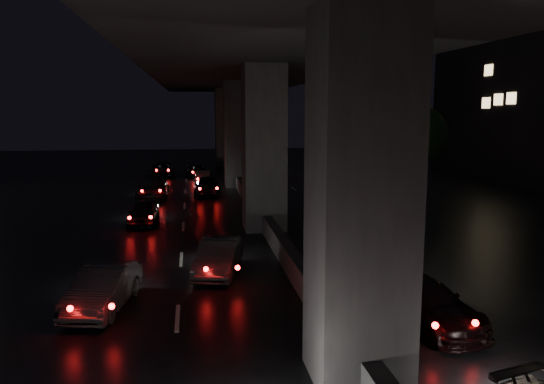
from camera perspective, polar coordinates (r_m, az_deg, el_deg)
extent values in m
plane|color=black|center=(21.68, 0.96, -6.84)|extent=(120.00, 120.00, 0.00)
cube|color=#313134|center=(11.30, 9.49, -0.78)|extent=(2.00, 2.00, 8.00)
cube|color=#313134|center=(25.89, -0.87, 4.72)|extent=(2.00, 2.00, 8.00)
cube|color=#313134|center=(40.77, -3.74, 6.21)|extent=(2.00, 2.00, 8.00)
cube|color=#313134|center=(55.72, -5.08, 6.90)|extent=(2.00, 2.00, 8.00)
cube|color=black|center=(25.98, -0.90, 15.23)|extent=(12.00, 80.00, 1.50)
cube|color=#313134|center=(26.01, -14.31, 17.73)|extent=(0.40, 80.00, 1.00)
cube|color=#313134|center=(27.53, 11.73, 17.31)|extent=(0.40, 80.00, 1.00)
cube|color=#313134|center=(26.38, -0.85, -3.05)|extent=(0.45, 70.00, 0.85)
cylinder|color=black|center=(35.94, 15.22, 1.40)|extent=(0.44, 0.44, 2.80)
sphere|color=black|center=(35.70, 15.40, 5.90)|extent=(3.80, 3.80, 3.80)
cylinder|color=black|center=(50.89, 7.95, 3.74)|extent=(0.44, 0.44, 2.80)
sphere|color=black|center=(50.72, 8.02, 6.92)|extent=(3.80, 3.80, 3.80)
cylinder|color=#2D2D33|center=(41.41, 12.67, 6.75)|extent=(0.18, 0.18, 9.00)
cube|color=#2D2D33|center=(41.12, 11.42, 12.92)|extent=(2.40, 0.10, 0.10)
sphere|color=yellow|center=(40.74, 9.92, 12.71)|extent=(0.44, 0.44, 0.44)
imported|color=black|center=(15.49, 15.85, -11.29)|extent=(2.69, 4.57, 1.24)
imported|color=black|center=(16.72, -17.73, -9.83)|extent=(2.01, 3.99, 1.26)
imported|color=#232426|center=(19.34, -5.73, -6.93)|extent=(2.10, 3.95, 1.24)
imported|color=black|center=(28.12, -13.66, -2.19)|extent=(1.51, 3.56, 1.20)
imported|color=black|center=(36.24, -12.66, 0.40)|extent=(2.10, 4.71, 1.34)
imported|color=black|center=(36.60, -6.96, 0.63)|extent=(2.05, 4.09, 1.34)
imported|color=#453F3B|center=(42.50, -7.43, 1.57)|extent=(1.27, 3.27, 1.06)
imported|color=black|center=(46.86, -7.97, 2.24)|extent=(2.37, 4.09, 1.07)
imported|color=black|center=(48.28, -11.59, 2.42)|extent=(2.18, 4.43, 1.21)
imported|color=#4A4B50|center=(48.27, -0.91, 2.58)|extent=(1.50, 3.52, 1.19)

